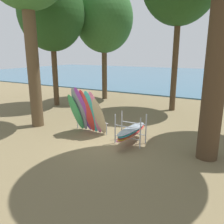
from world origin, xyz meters
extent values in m
plane|color=brown|center=(0.00, 0.00, 0.00)|extent=(80.00, 80.00, 0.00)
cube|color=#38607A|center=(0.00, 29.07, 0.05)|extent=(80.00, 36.00, 0.10)
cylinder|color=brown|center=(-3.99, 0.21, 3.29)|extent=(0.58, 0.58, 6.59)
cylinder|color=#42301E|center=(4.10, 0.44, 3.51)|extent=(0.73, 0.73, 7.02)
cylinder|color=brown|center=(-4.63, 7.95, 2.36)|extent=(0.40, 0.40, 4.72)
ellipsoid|color=#33662D|center=(-4.63, 7.95, 6.09)|extent=(4.33, 4.33, 4.98)
cylinder|color=#4C3823|center=(-6.42, 4.30, 2.40)|extent=(0.37, 0.37, 4.80)
ellipsoid|color=#234C1E|center=(-6.42, 4.30, 6.16)|extent=(4.29, 4.29, 4.93)
cylinder|color=#4C3823|center=(1.16, 6.81, 3.16)|extent=(0.36, 0.36, 6.32)
ellipsoid|color=#339E56|center=(-1.69, 0.44, 0.93)|extent=(0.62, 0.92, 1.85)
ellipsoid|color=gray|center=(-1.48, 0.45, 1.08)|extent=(0.57, 0.92, 2.16)
ellipsoid|color=purple|center=(-1.27, 0.45, 1.11)|extent=(0.63, 1.05, 2.21)
ellipsoid|color=red|center=(-1.05, 0.45, 1.06)|extent=(0.64, 0.91, 2.11)
ellipsoid|color=#38B2AD|center=(-0.84, 0.46, 1.04)|extent=(0.53, 0.82, 2.08)
ellipsoid|color=pink|center=(-0.63, 0.46, 1.03)|extent=(0.54, 0.80, 2.06)
ellipsoid|color=#C6B289|center=(-0.42, 0.46, 0.89)|extent=(0.54, 0.81, 1.78)
cylinder|color=#9EA0A5|center=(-1.91, 0.81, 0.28)|extent=(0.04, 0.04, 0.55)
cylinder|color=#9EA0A5|center=(-0.20, 0.72, 0.28)|extent=(0.04, 0.04, 0.55)
cylinder|color=#9EA0A5|center=(-1.05, 0.77, 0.55)|extent=(1.88, 0.15, 0.04)
cylinder|color=#9EA0A5|center=(0.62, 0.03, 0.62)|extent=(0.05, 0.05, 1.25)
cylinder|color=#9EA0A5|center=(1.72, 0.03, 0.62)|extent=(0.05, 0.05, 1.25)
cylinder|color=#9EA0A5|center=(0.62, 0.63, 0.62)|extent=(0.05, 0.05, 1.25)
cylinder|color=#9EA0A5|center=(1.72, 0.63, 0.62)|extent=(0.05, 0.05, 1.25)
cylinder|color=#9EA0A5|center=(1.17, 0.03, 0.35)|extent=(1.10, 0.04, 0.04)
cylinder|color=#9EA0A5|center=(1.17, 0.03, 0.80)|extent=(1.10, 0.04, 0.04)
cylinder|color=#9EA0A5|center=(1.17, 0.63, 0.35)|extent=(1.10, 0.04, 0.04)
cylinder|color=#9EA0A5|center=(1.17, 0.63, 0.80)|extent=(1.10, 0.04, 0.04)
ellipsoid|color=pink|center=(1.14, 0.33, 0.40)|extent=(0.58, 2.12, 0.06)
ellipsoid|color=yellow|center=(1.13, 0.33, 0.46)|extent=(0.57, 2.12, 0.06)
ellipsoid|color=red|center=(1.22, 0.33, 0.52)|extent=(0.63, 2.13, 0.06)
ellipsoid|color=#38B2AD|center=(1.19, 0.33, 0.58)|extent=(0.54, 2.11, 0.06)
ellipsoid|color=gray|center=(1.20, 0.33, 0.64)|extent=(0.64, 2.13, 0.06)
camera|label=1|loc=(4.84, -7.82, 3.66)|focal=36.96mm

